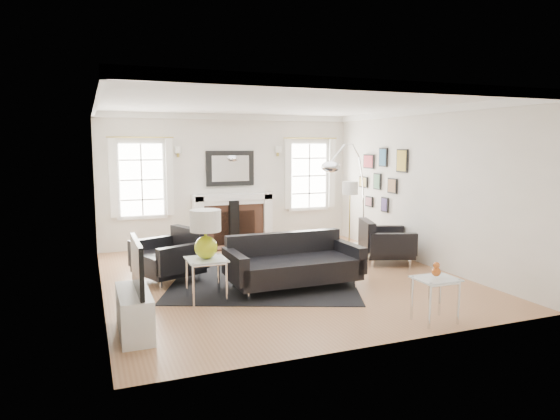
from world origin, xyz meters
name	(u,v)px	position (x,y,z in m)	size (l,w,h in m)	color
floor	(280,277)	(0.00, 0.00, 0.00)	(6.00, 6.00, 0.00)	#9C6741
back_wall	(230,180)	(0.00, 3.00, 1.40)	(5.50, 0.04, 2.80)	silver
front_wall	(385,217)	(0.00, -3.00, 1.40)	(5.50, 0.04, 2.80)	silver
left_wall	(98,199)	(-2.75, 0.00, 1.40)	(0.04, 6.00, 2.80)	silver
right_wall	(422,187)	(2.75, 0.00, 1.40)	(0.04, 6.00, 2.80)	silver
ceiling	(280,103)	(0.00, 0.00, 2.80)	(5.50, 6.00, 0.02)	white
crown_molding	(280,107)	(0.00, 0.00, 2.74)	(5.50, 6.00, 0.12)	white
fireplace	(233,220)	(0.00, 2.79, 0.54)	(1.70, 0.69, 1.11)	white
mantel_mirror	(230,168)	(0.00, 2.95, 1.65)	(1.05, 0.07, 0.75)	black
window_left	(142,179)	(-1.85, 2.95, 1.46)	(1.24, 0.15, 1.62)	white
window_right	(309,175)	(1.85, 2.95, 1.46)	(1.24, 0.15, 1.62)	white
gallery_wall	(381,175)	(2.72, 1.30, 1.53)	(0.04, 1.73, 1.29)	black
tv_unit	(135,306)	(-2.44, -1.70, 0.33)	(0.35, 1.00, 1.09)	white
area_rug	(264,282)	(-0.36, -0.22, 0.01)	(2.83, 2.36, 0.01)	black
sofa	(292,264)	(-0.03, -0.59, 0.36)	(2.01, 0.95, 0.65)	black
armchair_left	(172,257)	(-1.67, 0.46, 0.38)	(1.19, 1.26, 0.67)	black
armchair_right	(383,243)	(2.14, 0.27, 0.36)	(1.11, 1.18, 0.65)	black
coffee_table	(279,243)	(0.31, 0.84, 0.39)	(0.94, 0.94, 0.42)	silver
side_table_left	(206,266)	(-1.40, -0.76, 0.48)	(0.54, 0.54, 0.59)	silver
nesting_table	(435,287)	(1.00, -2.62, 0.43)	(0.50, 0.42, 0.55)	silver
gourd_lamp	(206,231)	(-1.40, -0.76, 0.98)	(0.43, 0.43, 0.68)	#B8C819
orange_vase	(436,270)	(1.00, -2.62, 0.65)	(0.11, 0.11, 0.18)	#AF4D16
arc_floor_lamp	(349,196)	(1.54, 0.53, 1.22)	(1.59, 1.48, 2.26)	white
stick_floor_lamp	(350,192)	(1.71, 0.78, 1.27)	(0.30, 0.30, 1.47)	#AE973C
speaker_tower	(233,224)	(-0.03, 2.65, 0.49)	(0.20, 0.20, 0.99)	black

